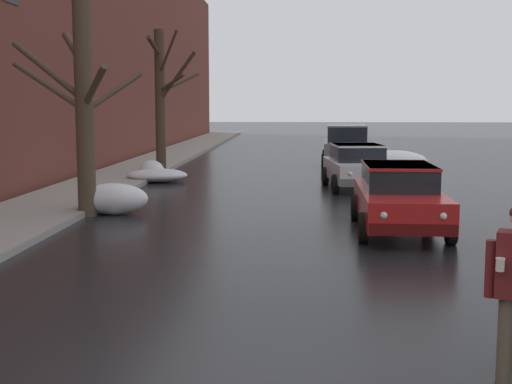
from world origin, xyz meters
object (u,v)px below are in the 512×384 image
(suv_grey_parked_kerbside_mid, at_px, (347,145))
(bare_tree_second_along_sidewalk, at_px, (83,100))
(sedan_white_parked_kerbside_close, at_px, (357,165))
(bare_tree_mid_block, at_px, (162,98))
(sedan_red_approaching_near_lane, at_px, (399,196))

(suv_grey_parked_kerbside_mid, bearing_deg, bare_tree_second_along_sidewalk, -118.65)
(bare_tree_second_along_sidewalk, bearing_deg, sedan_white_parked_kerbside_close, 39.56)
(bare_tree_second_along_sidewalk, height_order, bare_tree_mid_block, bare_tree_mid_block)
(bare_tree_mid_block, bearing_deg, bare_tree_second_along_sidewalk, -90.65)
(bare_tree_mid_block, bearing_deg, sedan_red_approaching_near_lane, -56.66)
(bare_tree_mid_block, xyz_separation_m, suv_grey_parked_kerbside_mid, (7.14, 3.96, -1.93))
(sedan_white_parked_kerbside_close, xyz_separation_m, suv_grey_parked_kerbside_mid, (0.20, 7.44, 0.24))
(sedan_red_approaching_near_lane, distance_m, suv_grey_parked_kerbside_mid, 14.84)
(bare_tree_mid_block, relative_size, suv_grey_parked_kerbside_mid, 1.19)
(bare_tree_second_along_sidewalk, distance_m, sedan_red_approaching_near_lane, 7.71)
(sedan_red_approaching_near_lane, height_order, sedan_white_parked_kerbside_close, same)
(bare_tree_second_along_sidewalk, bearing_deg, sedan_red_approaching_near_lane, -12.21)
(bare_tree_second_along_sidewalk, relative_size, sedan_white_parked_kerbside_close, 1.33)
(bare_tree_second_along_sidewalk, xyz_separation_m, sedan_red_approaching_near_lane, (7.27, -1.57, -2.03))
(sedan_red_approaching_near_lane, height_order, suv_grey_parked_kerbside_mid, suv_grey_parked_kerbside_mid)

